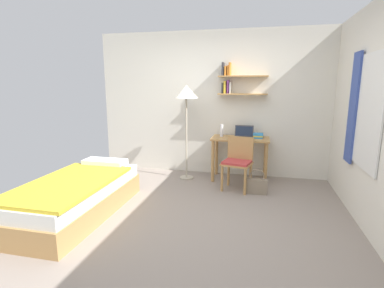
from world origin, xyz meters
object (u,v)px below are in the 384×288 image
bed (76,196)px  standing_lamp (186,97)px  book_stack (258,136)px  handbag (257,185)px  desk_chair (238,160)px  water_bottle (222,130)px  desk (240,146)px  laptop (244,134)px

bed → standing_lamp: standing_lamp is taller
standing_lamp → bed: bearing=-120.1°
book_stack → handbag: size_ratio=0.59×
bed → desk_chair: 2.42m
standing_lamp → water_bottle: size_ratio=7.65×
desk → laptop: (0.05, 0.08, 0.21)m
laptop → water_bottle: size_ratio=1.52×
desk → book_stack: 0.36m
standing_lamp → laptop: standing_lamp is taller
laptop → water_bottle: bearing=-176.5°
bed → book_stack: (2.25, 1.97, 0.55)m
water_bottle → book_stack: size_ratio=0.93×
water_bottle → book_stack: 0.64m
laptop → bed: bearing=-135.2°
desk_chair → laptop: bearing=84.9°
bed → standing_lamp: 2.37m
laptop → book_stack: (0.25, -0.01, -0.01)m
water_bottle → book_stack: water_bottle is taller
laptop → book_stack: 0.25m
bed → desk_chair: (1.95, 1.42, 0.23)m
laptop → handbag: (0.26, -0.71, -0.67)m
bed → laptop: laptop is taller
laptop → desk_chair: bearing=-95.1°
desk → handbag: 0.85m
bed → handbag: (2.26, 1.27, -0.11)m
water_bottle → desk_chair: bearing=-58.2°
desk → handbag: bearing=-63.8°
desk → book_stack: size_ratio=4.23×
book_stack → laptop: bearing=176.9°
desk → desk_chair: size_ratio=1.17×
water_bottle → book_stack: bearing=1.0°
desk_chair → laptop: 0.66m
water_bottle → handbag: bearing=-46.8°
bed → book_stack: book_stack is taller
desk_chair → bed: bearing=-144.0°
desk → standing_lamp: standing_lamp is taller
book_stack → desk: bearing=-167.5°
standing_lamp → handbag: size_ratio=4.21×
standing_lamp → book_stack: size_ratio=7.11×
water_bottle → standing_lamp: bearing=-161.1°
laptop → water_bottle: water_bottle is taller
standing_lamp → handbag: 1.87m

